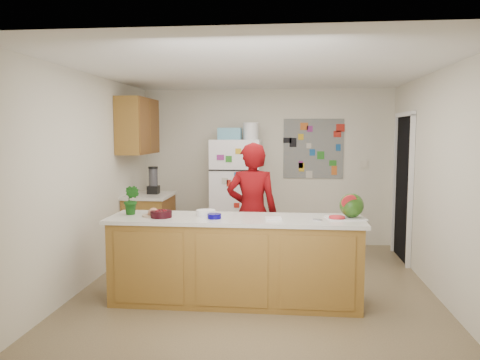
# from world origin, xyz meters

# --- Properties ---
(floor) EXTENTS (4.00, 4.50, 0.02)m
(floor) POSITION_xyz_m (0.00, 0.00, -0.01)
(floor) COLOR brown
(floor) RESTS_ON ground
(wall_back) EXTENTS (4.00, 0.02, 2.50)m
(wall_back) POSITION_xyz_m (0.00, 2.26, 1.25)
(wall_back) COLOR beige
(wall_back) RESTS_ON ground
(wall_left) EXTENTS (0.02, 4.50, 2.50)m
(wall_left) POSITION_xyz_m (-2.01, 0.00, 1.25)
(wall_left) COLOR beige
(wall_left) RESTS_ON ground
(wall_right) EXTENTS (0.02, 4.50, 2.50)m
(wall_right) POSITION_xyz_m (2.01, 0.00, 1.25)
(wall_right) COLOR beige
(wall_right) RESTS_ON ground
(ceiling) EXTENTS (4.00, 4.50, 0.02)m
(ceiling) POSITION_xyz_m (0.00, 0.00, 2.51)
(ceiling) COLOR white
(ceiling) RESTS_ON wall_back
(doorway) EXTENTS (0.03, 0.85, 2.04)m
(doorway) POSITION_xyz_m (1.99, 1.45, 1.02)
(doorway) COLOR black
(doorway) RESTS_ON ground
(peninsula_base) EXTENTS (2.60, 0.62, 0.88)m
(peninsula_base) POSITION_xyz_m (-0.20, -0.50, 0.44)
(peninsula_base) COLOR brown
(peninsula_base) RESTS_ON floor
(peninsula_top) EXTENTS (2.68, 0.70, 0.04)m
(peninsula_top) POSITION_xyz_m (-0.20, -0.50, 0.90)
(peninsula_top) COLOR silver
(peninsula_top) RESTS_ON peninsula_base
(side_counter_base) EXTENTS (0.60, 0.80, 0.86)m
(side_counter_base) POSITION_xyz_m (-1.69, 1.35, 0.43)
(side_counter_base) COLOR brown
(side_counter_base) RESTS_ON floor
(side_counter_top) EXTENTS (0.64, 0.84, 0.04)m
(side_counter_top) POSITION_xyz_m (-1.69, 1.35, 0.88)
(side_counter_top) COLOR silver
(side_counter_top) RESTS_ON side_counter_base
(upper_cabinets) EXTENTS (0.35, 1.00, 0.80)m
(upper_cabinets) POSITION_xyz_m (-1.82, 1.30, 1.90)
(upper_cabinets) COLOR brown
(upper_cabinets) RESTS_ON wall_left
(refrigerator) EXTENTS (0.75, 0.70, 1.70)m
(refrigerator) POSITION_xyz_m (-0.45, 1.88, 0.85)
(refrigerator) COLOR silver
(refrigerator) RESTS_ON floor
(fridge_top_bin) EXTENTS (0.35, 0.28, 0.18)m
(fridge_top_bin) POSITION_xyz_m (-0.55, 1.88, 1.79)
(fridge_top_bin) COLOR #5999B2
(fridge_top_bin) RESTS_ON refrigerator
(photo_collage) EXTENTS (0.95, 0.01, 0.95)m
(photo_collage) POSITION_xyz_m (0.75, 2.24, 1.55)
(photo_collage) COLOR slate
(photo_collage) RESTS_ON wall_back
(person) EXTENTS (0.64, 0.44, 1.69)m
(person) POSITION_xyz_m (-0.08, 0.23, 0.85)
(person) COLOR #670609
(person) RESTS_ON floor
(blender_appliance) EXTENTS (0.13, 0.13, 0.38)m
(blender_appliance) POSITION_xyz_m (-1.64, 1.41, 1.09)
(blender_appliance) COLOR black
(blender_appliance) RESTS_ON side_counter_top
(cutting_board) EXTENTS (0.42, 0.34, 0.01)m
(cutting_board) POSITION_xyz_m (0.95, -0.46, 0.93)
(cutting_board) COLOR silver
(cutting_board) RESTS_ON peninsula_top
(watermelon) EXTENTS (0.25, 0.25, 0.25)m
(watermelon) POSITION_xyz_m (1.01, -0.44, 1.06)
(watermelon) COLOR #285311
(watermelon) RESTS_ON cutting_board
(watermelon_slice) EXTENTS (0.16, 0.16, 0.02)m
(watermelon_slice) POSITION_xyz_m (0.85, -0.51, 0.94)
(watermelon_slice) COLOR red
(watermelon_slice) RESTS_ON cutting_board
(cherry_bowl) EXTENTS (0.30, 0.30, 0.07)m
(cherry_bowl) POSITION_xyz_m (-0.97, -0.58, 0.96)
(cherry_bowl) COLOR black
(cherry_bowl) RESTS_ON peninsula_top
(white_bowl) EXTENTS (0.23, 0.23, 0.06)m
(white_bowl) POSITION_xyz_m (-0.52, -0.43, 0.95)
(white_bowl) COLOR silver
(white_bowl) RESTS_ON peninsula_top
(cobalt_bowl) EXTENTS (0.19, 0.19, 0.05)m
(cobalt_bowl) POSITION_xyz_m (-0.41, -0.59, 0.95)
(cobalt_bowl) COLOR #060062
(cobalt_bowl) RESTS_ON peninsula_top
(plate) EXTENTS (0.26, 0.26, 0.02)m
(plate) POSITION_xyz_m (-1.08, -0.52, 0.93)
(plate) COLOR #BCA68D
(plate) RESTS_ON peninsula_top
(paper_towel) EXTENTS (0.18, 0.17, 0.02)m
(paper_towel) POSITION_xyz_m (0.21, -0.58, 0.93)
(paper_towel) COLOR white
(paper_towel) RESTS_ON peninsula_top
(keys) EXTENTS (0.09, 0.07, 0.01)m
(keys) POSITION_xyz_m (0.65, -0.58, 0.93)
(keys) COLOR slate
(keys) RESTS_ON peninsula_top
(potted_plant) EXTENTS (0.21, 0.19, 0.32)m
(potted_plant) POSITION_xyz_m (-1.34, -0.45, 1.08)
(potted_plant) COLOR #133C12
(potted_plant) RESTS_ON peninsula_top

